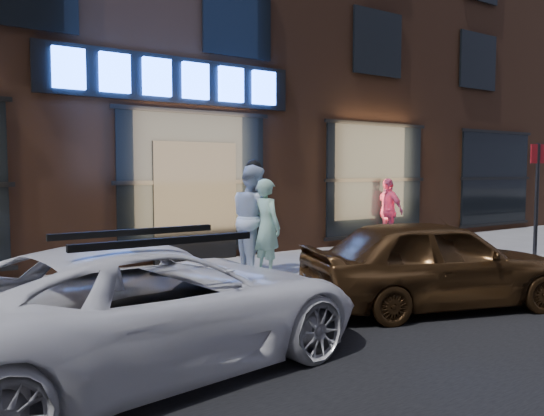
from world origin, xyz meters
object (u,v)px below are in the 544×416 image
(man_cap, at_px, (254,218))
(white_suv, at_px, (151,306))
(man_bowtie, at_px, (267,227))
(passerby, at_px, (387,211))
(gold_sedan, at_px, (434,263))
(sign_post, at_px, (537,190))

(man_cap, bearing_deg, white_suv, 146.70)
(man_cap, distance_m, white_suv, 4.87)
(man_bowtie, bearing_deg, white_suv, 126.35)
(passerby, bearing_deg, man_cap, -75.04)
(white_suv, xyz_separation_m, gold_sedan, (3.93, 0.05, 0.02))
(man_bowtie, bearing_deg, man_cap, -4.05)
(passerby, distance_m, gold_sedan, 6.41)
(white_suv, distance_m, sign_post, 8.69)
(passerby, relative_size, white_suv, 0.39)
(man_bowtie, distance_m, sign_post, 5.58)
(man_cap, relative_size, passerby, 1.18)
(man_bowtie, relative_size, gold_sedan, 0.47)
(man_bowtie, height_order, gold_sedan, man_bowtie)
(passerby, relative_size, gold_sedan, 0.46)
(gold_sedan, xyz_separation_m, sign_post, (4.61, 1.31, 0.83))
(white_suv, relative_size, gold_sedan, 1.19)
(white_suv, distance_m, gold_sedan, 3.93)
(gold_sedan, distance_m, sign_post, 4.86)
(man_cap, bearing_deg, passerby, -64.91)
(man_bowtie, distance_m, passerby, 5.07)
(gold_sedan, relative_size, sign_post, 1.51)
(passerby, height_order, gold_sedan, passerby)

